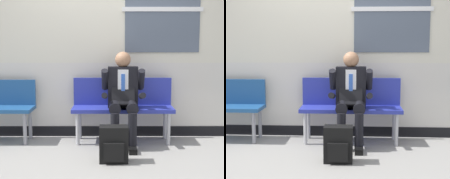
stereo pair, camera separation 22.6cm
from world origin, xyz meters
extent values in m
plane|color=gray|center=(0.00, 0.00, 0.00)|extent=(18.00, 18.00, 0.00)
cube|color=beige|center=(0.00, 0.76, 1.84)|extent=(6.05, 0.12, 1.55)
cube|color=beige|center=(0.00, 0.76, 0.61)|extent=(6.05, 0.12, 0.92)
cube|color=black|center=(0.00, 0.76, 0.07)|extent=(6.05, 0.14, 0.15)
cube|color=#4C5666|center=(0.88, 0.69, 1.81)|extent=(1.04, 0.02, 1.19)
cube|color=silver|center=(0.88, 0.68, 1.81)|extent=(1.12, 0.03, 0.06)
cube|color=#28339E|center=(0.33, 0.41, 0.46)|extent=(1.36, 0.42, 0.05)
cube|color=#28339E|center=(0.33, 0.59, 0.67)|extent=(1.36, 0.04, 0.38)
cylinder|color=#B7B7BC|center=(-0.28, 0.26, 0.22)|extent=(0.05, 0.05, 0.43)
cylinder|color=#B7B7BC|center=(-0.28, 0.56, 0.22)|extent=(0.05, 0.05, 0.43)
cylinder|color=#B7B7BC|center=(0.93, 0.26, 0.22)|extent=(0.05, 0.05, 0.43)
cylinder|color=#B7B7BC|center=(0.93, 0.56, 0.22)|extent=(0.05, 0.05, 0.43)
cylinder|color=gray|center=(-0.97, 0.26, 0.22)|extent=(0.05, 0.05, 0.43)
cylinder|color=gray|center=(-0.97, 0.56, 0.22)|extent=(0.05, 0.05, 0.43)
cylinder|color=black|center=(0.22, 0.20, 0.53)|extent=(0.15, 0.40, 0.15)
cylinder|color=black|center=(0.22, 0.01, 0.24)|extent=(0.11, 0.11, 0.48)
cube|color=black|center=(0.22, -0.05, 0.04)|extent=(0.10, 0.26, 0.07)
cylinder|color=black|center=(0.44, 0.20, 0.53)|extent=(0.15, 0.40, 0.15)
cylinder|color=black|center=(0.44, 0.01, 0.24)|extent=(0.11, 0.11, 0.48)
cube|color=black|center=(0.44, -0.05, 0.04)|extent=(0.10, 0.26, 0.07)
cube|color=black|center=(0.33, 0.41, 0.76)|extent=(0.40, 0.18, 0.55)
cube|color=silver|center=(0.33, 0.31, 0.81)|extent=(0.14, 0.01, 0.39)
cube|color=blue|center=(0.33, 0.30, 0.78)|extent=(0.05, 0.01, 0.33)
sphere|color=#9E7051|center=(0.33, 0.41, 1.13)|extent=(0.21, 0.21, 0.21)
cylinder|color=black|center=(0.09, 0.34, 0.87)|extent=(0.09, 0.25, 0.30)
cylinder|color=black|center=(0.09, 0.17, 0.67)|extent=(0.08, 0.27, 0.12)
cylinder|color=black|center=(0.57, 0.34, 0.87)|extent=(0.09, 0.25, 0.30)
cylinder|color=black|center=(0.57, 0.17, 0.67)|extent=(0.08, 0.27, 0.12)
cube|color=black|center=(0.33, 0.17, 0.58)|extent=(0.30, 0.22, 0.02)
cube|color=black|center=(0.33, 0.30, 0.69)|extent=(0.30, 0.08, 0.21)
cube|color=black|center=(0.20, -0.40, 0.21)|extent=(0.32, 0.19, 0.41)
cube|color=black|center=(0.20, -0.52, 0.15)|extent=(0.23, 0.04, 0.21)
camera|label=1|loc=(0.18, -4.15, 1.33)|focal=54.72mm
camera|label=2|loc=(0.41, -4.14, 1.33)|focal=54.72mm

